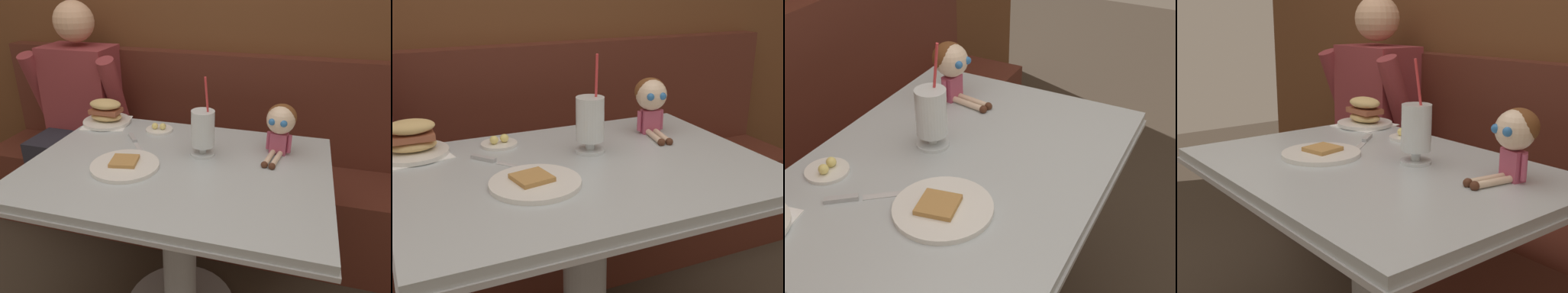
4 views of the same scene
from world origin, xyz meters
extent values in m
cube|color=brown|center=(0.00, 1.05, 1.20)|extent=(4.40, 0.08, 2.40)
cube|color=#512319|center=(0.00, 0.77, 0.23)|extent=(2.60, 0.48, 0.45)
cube|color=#512319|center=(0.00, 0.96, 0.73)|extent=(2.60, 0.10, 0.55)
cube|color=#B2BCC1|center=(0.00, 0.18, 0.72)|extent=(1.10, 0.80, 0.03)
cube|color=#B7BABF|center=(0.00, 0.18, 0.70)|extent=(1.11, 0.81, 0.02)
cylinder|color=#A5A8AD|center=(0.00, 0.18, 0.37)|extent=(0.14, 0.14, 0.65)
cylinder|color=white|center=(-0.18, 0.11, 0.75)|extent=(0.25, 0.25, 0.01)
cube|color=#B78447|center=(-0.18, 0.12, 0.76)|extent=(0.11, 0.11, 0.01)
cylinder|color=silver|center=(0.07, 0.29, 0.74)|extent=(0.10, 0.10, 0.01)
cylinder|color=silver|center=(0.07, 0.29, 0.77)|extent=(0.03, 0.03, 0.03)
cylinder|color=silver|center=(0.07, 0.29, 0.85)|extent=(0.09, 0.09, 0.14)
cylinder|color=pink|center=(0.07, 0.29, 0.84)|extent=(0.08, 0.08, 0.12)
cylinder|color=#DB383D|center=(0.09, 0.28, 0.95)|extent=(0.02, 0.04, 0.22)
cube|color=white|center=(-0.45, 0.49, 0.74)|extent=(0.24, 0.24, 0.00)
cylinder|color=white|center=(-0.45, 0.49, 0.75)|extent=(0.22, 0.22, 0.01)
ellipsoid|color=tan|center=(-0.45, 0.49, 0.77)|extent=(0.15, 0.10, 0.04)
cube|color=#995138|center=(-0.45, 0.49, 0.80)|extent=(0.14, 0.09, 0.02)
ellipsoid|color=tan|center=(-0.45, 0.49, 0.83)|extent=(0.15, 0.10, 0.04)
cylinder|color=white|center=(-0.18, 0.47, 0.74)|extent=(0.12, 0.12, 0.01)
sphere|color=#F4E07A|center=(-0.20, 0.46, 0.76)|extent=(0.03, 0.03, 0.03)
sphere|color=#F4E07A|center=(-0.16, 0.47, 0.76)|extent=(0.03, 0.03, 0.03)
cube|color=silver|center=(-0.18, 0.26, 0.74)|extent=(0.10, 0.12, 0.00)
cube|color=#B2B5BA|center=(-0.26, 0.35, 0.75)|extent=(0.07, 0.08, 0.01)
cube|color=#B74C6B|center=(0.35, 0.38, 0.78)|extent=(0.07, 0.05, 0.08)
sphere|color=beige|center=(0.35, 0.38, 0.88)|extent=(0.11, 0.11, 0.11)
ellipsoid|color=brown|center=(0.35, 0.40, 0.89)|extent=(0.13, 0.12, 0.10)
sphere|color=#2D6BB2|center=(0.32, 0.34, 0.88)|extent=(0.03, 0.03, 0.03)
sphere|color=#2D6BB2|center=(0.36, 0.33, 0.88)|extent=(0.03, 0.03, 0.03)
cylinder|color=beige|center=(0.32, 0.31, 0.75)|extent=(0.04, 0.12, 0.02)
cylinder|color=beige|center=(0.35, 0.30, 0.75)|extent=(0.04, 0.12, 0.02)
sphere|color=#4C2819|center=(0.31, 0.25, 0.75)|extent=(0.03, 0.03, 0.03)
sphere|color=#4C2819|center=(0.34, 0.24, 0.75)|extent=(0.03, 0.03, 0.03)
cylinder|color=#B74C6B|center=(0.31, 0.39, 0.79)|extent=(0.02, 0.02, 0.07)
cylinder|color=#B74C6B|center=(0.39, 0.38, 0.79)|extent=(0.02, 0.02, 0.07)
cube|color=maroon|center=(-0.77, 0.80, 0.74)|extent=(0.38, 0.24, 0.58)
sphere|color=#D8A884|center=(-0.77, 0.80, 1.16)|extent=(0.21, 0.21, 0.21)
cube|color=#23232D|center=(-0.77, 0.62, 0.52)|extent=(0.34, 0.36, 0.14)
cylinder|color=maroon|center=(-1.00, 0.75, 0.77)|extent=(0.09, 0.25, 0.48)
cylinder|color=maroon|center=(-0.54, 0.75, 0.77)|extent=(0.09, 0.25, 0.48)
camera|label=1|loc=(0.41, -0.99, 1.39)|focal=34.73mm
camera|label=2|loc=(-0.54, -1.04, 1.27)|focal=44.59mm
camera|label=3|loc=(-1.04, -0.44, 1.58)|focal=49.30mm
camera|label=4|loc=(1.17, -0.73, 1.18)|focal=47.49mm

